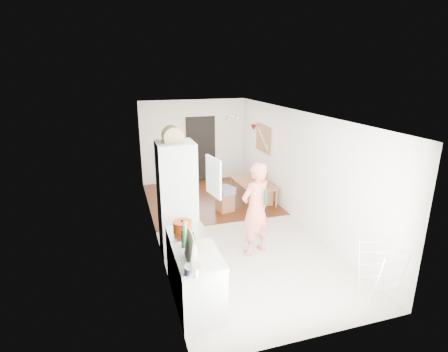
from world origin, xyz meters
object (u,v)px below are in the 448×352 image
dining_table (254,192)px  dining_chair (264,189)px  person (256,201)px  stool (225,202)px  drying_rack (380,272)px

dining_table → dining_chair: bearing=-159.5°
person → dining_table: bearing=-132.2°
dining_table → stool: 1.07m
dining_table → drying_rack: drying_rack is taller
person → stool: person is taller
dining_chair → stool: 1.13m
dining_chair → drying_rack: (0.11, -4.09, 0.02)m
person → dining_chair: 2.60m
person → dining_table: size_ratio=1.68×
stool → drying_rack: size_ratio=0.52×
person → dining_chair: bearing=-138.0°
dining_chair → drying_rack: drying_rack is taller
drying_rack → dining_table: bearing=104.2°
dining_chair → stool: dining_chair is taller
person → dining_table: (1.02, 2.58, -0.83)m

